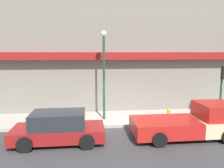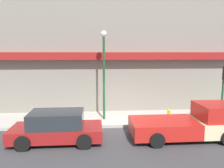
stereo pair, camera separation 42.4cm
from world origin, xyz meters
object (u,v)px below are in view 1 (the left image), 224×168
object	(u,v)px
parked_car	(59,128)
pickup_truck	(193,122)
traffic_light	(222,83)
fire_hydrant	(169,114)
street_lamp	(104,65)

from	to	relation	value
parked_car	pickup_truck	bearing A→B (deg)	-1.34
traffic_light	pickup_truck	bearing A→B (deg)	-143.47
pickup_truck	fire_hydrant	size ratio (longest dim) A/B	7.28
parked_car	traffic_light	world-z (taller)	traffic_light
fire_hydrant	parked_car	bearing A→B (deg)	-160.10
fire_hydrant	street_lamp	bearing A→B (deg)	170.57
fire_hydrant	traffic_light	xyz separation A→B (m)	(3.26, -0.17, 1.93)
fire_hydrant	street_lamp	world-z (taller)	street_lamp
traffic_light	street_lamp	bearing A→B (deg)	173.51
pickup_truck	parked_car	bearing A→B (deg)	-177.72
traffic_light	fire_hydrant	bearing A→B (deg)	177.07
parked_car	traffic_light	size ratio (longest dim) A/B	1.30
pickup_truck	parked_car	distance (m)	6.70
street_lamp	traffic_light	world-z (taller)	street_lamp
pickup_truck	traffic_light	bearing A→B (deg)	38.80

